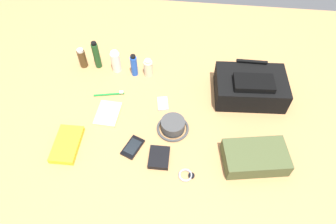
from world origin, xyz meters
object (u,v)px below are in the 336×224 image
object	(u,v)px
paperback_novel	(67,144)
media_player	(163,104)
backpack	(250,87)
wristwatch	(186,175)
cell_phone	(133,147)
deodorant_spray	(134,65)
toothpaste_tube	(116,61)
lotion_bottle	(148,68)
cologne_bottle	(82,58)
toothbrush	(111,94)
notepad	(108,114)
toiletry_pouch	(255,157)
bucket_hat	(173,126)
wallet	(159,157)
shampoo_bottle	(96,55)

from	to	relation	value
paperback_novel	media_player	world-z (taller)	paperback_novel
backpack	media_player	world-z (taller)	backpack
wristwatch	cell_phone	bearing A→B (deg)	156.21
deodorant_spray	media_player	size ratio (longest dim) A/B	1.46
toothpaste_tube	lotion_bottle	world-z (taller)	toothpaste_tube
cologne_bottle	toothpaste_tube	bearing A→B (deg)	-4.13
cologne_bottle	lotion_bottle	size ratio (longest dim) A/B	1.13
toothbrush	notepad	size ratio (longest dim) A/B	1.06
wristwatch	cologne_bottle	bearing A→B (deg)	135.40
wristwatch	toothbrush	distance (m)	0.60
lotion_bottle	media_player	size ratio (longest dim) A/B	1.13
wristwatch	toothbrush	xyz separation A→B (m)	(-0.43, 0.42, 0.00)
toiletry_pouch	paperback_novel	world-z (taller)	toiletry_pouch
bucket_hat	wallet	size ratio (longest dim) A/B	1.41
backpack	cologne_bottle	world-z (taller)	backpack
bucket_hat	toothpaste_tube	world-z (taller)	toothpaste_tube
deodorant_spray	toiletry_pouch	bearing A→B (deg)	-37.48
lotion_bottle	bucket_hat	bearing A→B (deg)	-64.21
deodorant_spray	wristwatch	size ratio (longest dim) A/B	1.91
bucket_hat	toothbrush	bearing A→B (deg)	152.35
backpack	lotion_bottle	size ratio (longest dim) A/B	3.48
cell_phone	notepad	size ratio (longest dim) A/B	0.86
cologne_bottle	cell_phone	bearing A→B (deg)	-53.69
cologne_bottle	wallet	xyz separation A→B (m)	(0.50, -0.55, -0.04)
backpack	media_player	bearing A→B (deg)	-166.04
deodorant_spray	lotion_bottle	world-z (taller)	deodorant_spray
deodorant_spray	cell_phone	xyz separation A→B (m)	(0.07, -0.47, -0.06)
deodorant_spray	toothbrush	world-z (taller)	deodorant_spray
backpack	toiletry_pouch	distance (m)	0.39
toiletry_pouch	toothpaste_tube	xyz separation A→B (m)	(-0.73, 0.50, 0.03)
toiletry_pouch	shampoo_bottle	size ratio (longest dim) A/B	1.75
toothpaste_tube	notepad	bearing A→B (deg)	-86.23
backpack	toiletry_pouch	xyz separation A→B (m)	(0.01, -0.39, -0.03)
shampoo_bottle	toothbrush	xyz separation A→B (m)	(0.12, -0.20, -0.08)
wallet	cologne_bottle	bearing A→B (deg)	131.49
bucket_hat	lotion_bottle	bearing A→B (deg)	115.79
shampoo_bottle	media_player	bearing A→B (deg)	-31.13
lotion_bottle	cell_phone	size ratio (longest dim) A/B	0.81
cologne_bottle	shampoo_bottle	bearing A→B (deg)	3.10
media_player	wallet	world-z (taller)	wallet
toothbrush	deodorant_spray	bearing A→B (deg)	59.21
lotion_bottle	paperback_novel	xyz separation A→B (m)	(-0.31, -0.50, -0.04)
toothpaste_tube	lotion_bottle	distance (m)	0.18
media_player	wallet	bearing A→B (deg)	-86.09
shampoo_bottle	wallet	xyz separation A→B (m)	(0.41, -0.55, -0.07)
deodorant_spray	media_player	world-z (taller)	deodorant_spray
shampoo_bottle	wallet	size ratio (longest dim) A/B	1.55
backpack	lotion_bottle	bearing A→B (deg)	169.94
cologne_bottle	notepad	size ratio (longest dim) A/B	0.79
toiletry_pouch	backpack	bearing A→B (deg)	90.85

